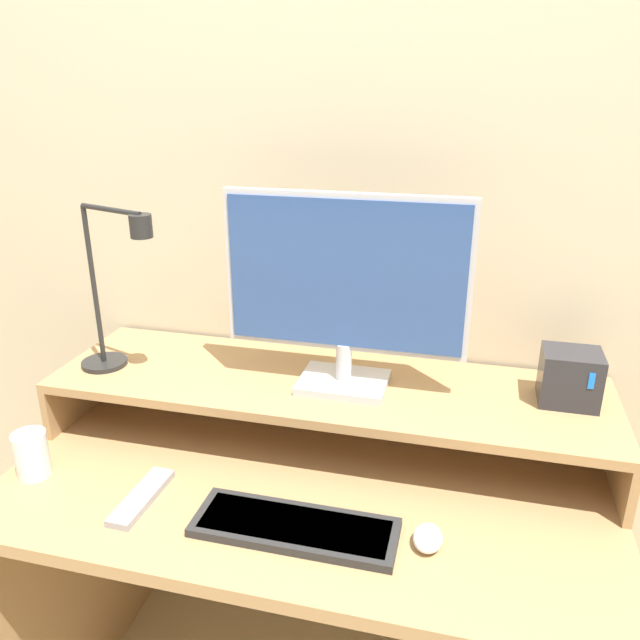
# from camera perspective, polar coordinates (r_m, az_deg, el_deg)

# --- Properties ---
(wall_back) EXTENTS (6.00, 0.05, 2.50)m
(wall_back) POSITION_cam_1_polar(r_m,az_deg,el_deg) (1.58, 2.60, 8.60)
(wall_back) COLOR beige
(wall_back) RESTS_ON ground_plane
(desk) EXTENTS (1.31, 0.71, 0.78)m
(desk) POSITION_cam_1_polar(r_m,az_deg,el_deg) (1.56, -1.00, -20.63)
(desk) COLOR #A87F51
(desk) RESTS_ON ground_plane
(monitor_shelf) EXTENTS (1.31, 0.37, 0.15)m
(monitor_shelf) POSITION_cam_1_polar(r_m,az_deg,el_deg) (1.49, 0.62, -6.33)
(monitor_shelf) COLOR #A87F51
(monitor_shelf) RESTS_ON desk
(monitor) EXTENTS (0.55, 0.16, 0.45)m
(monitor) POSITION_cam_1_polar(r_m,az_deg,el_deg) (1.37, 2.31, 3.14)
(monitor) COLOR #BCBCC1
(monitor) RESTS_ON monitor_shelf
(desk_lamp) EXTENTS (0.26, 0.14, 0.41)m
(desk_lamp) POSITION_cam_1_polar(r_m,az_deg,el_deg) (1.53, -18.28, 2.01)
(desk_lamp) COLOR black
(desk_lamp) RESTS_ON monitor_shelf
(router_dock) EXTENTS (0.12, 0.11, 0.12)m
(router_dock) POSITION_cam_1_polar(r_m,az_deg,el_deg) (1.47, 21.87, -4.87)
(router_dock) COLOR #28282D
(router_dock) RESTS_ON monitor_shelf
(keyboard) EXTENTS (0.40, 0.14, 0.02)m
(keyboard) POSITION_cam_1_polar(r_m,az_deg,el_deg) (1.27, -2.31, -18.39)
(keyboard) COLOR #282828
(keyboard) RESTS_ON desk
(mouse) EXTENTS (0.06, 0.08, 0.03)m
(mouse) POSITION_cam_1_polar(r_m,az_deg,el_deg) (1.25, 9.82, -19.04)
(mouse) COLOR white
(mouse) RESTS_ON desk
(remote_control) EXTENTS (0.06, 0.19, 0.02)m
(remote_control) POSITION_cam_1_polar(r_m,az_deg,el_deg) (1.39, -15.98, -15.31)
(remote_control) COLOR #99999E
(remote_control) RESTS_ON desk
(mug) EXTENTS (0.07, 0.07, 0.10)m
(mug) POSITION_cam_1_polar(r_m,az_deg,el_deg) (1.53, -24.86, -11.08)
(mug) COLOR white
(mug) RESTS_ON desk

